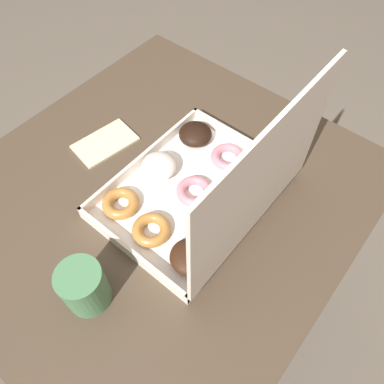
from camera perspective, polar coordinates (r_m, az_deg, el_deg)
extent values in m
plane|color=#6B6054|center=(1.60, -3.01, -16.02)|extent=(8.00, 8.00, 0.00)
cube|color=#4C3D2D|center=(0.91, -5.08, -0.49)|extent=(0.95, 0.88, 0.03)
cylinder|color=#4C3D2D|center=(1.58, -4.11, 9.08)|extent=(0.06, 0.06, 0.74)
cylinder|color=#4C3D2D|center=(1.38, 21.28, -6.71)|extent=(0.06, 0.06, 0.74)
cube|color=white|center=(0.89, 0.00, -0.46)|extent=(0.41, 0.32, 0.01)
cube|color=silver|center=(0.94, -7.38, 5.17)|extent=(0.41, 0.01, 0.03)
cube|color=silver|center=(0.83, 8.39, -5.39)|extent=(0.41, 0.01, 0.03)
cube|color=silver|center=(0.98, 7.66, 7.80)|extent=(0.01, 0.32, 0.03)
cube|color=silver|center=(0.80, -9.39, -9.03)|extent=(0.01, 0.32, 0.03)
cube|color=silver|center=(0.68, 10.70, 1.48)|extent=(0.41, 0.01, 0.32)
ellipsoid|color=black|center=(0.98, 0.51, 8.82)|extent=(0.09, 0.09, 0.04)
ellipsoid|color=white|center=(0.91, -5.05, 3.99)|extent=(0.09, 0.09, 0.05)
torus|color=#B77A38|center=(0.87, -10.81, -1.72)|extent=(0.09, 0.09, 0.02)
torus|color=pink|center=(0.94, 5.47, 5.33)|extent=(0.09, 0.09, 0.02)
torus|color=pink|center=(0.87, 0.33, 0.11)|extent=(0.09, 0.09, 0.02)
torus|color=#B77A38|center=(0.82, -6.21, -5.74)|extent=(0.09, 0.09, 0.02)
ellipsoid|color=pink|center=(0.90, 10.38, 2.47)|extent=(0.09, 0.09, 0.05)
torus|color=tan|center=(0.84, 5.58, -3.64)|extent=(0.09, 0.09, 0.02)
ellipsoid|color=#381E11|center=(0.78, -0.28, -9.85)|extent=(0.09, 0.09, 0.04)
cylinder|color=#4C8456|center=(0.76, -16.12, -13.71)|extent=(0.09, 0.09, 0.11)
cylinder|color=black|center=(0.71, -17.07, -12.23)|extent=(0.07, 0.07, 0.01)
cube|color=beige|center=(1.02, -13.11, 7.32)|extent=(0.17, 0.12, 0.01)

